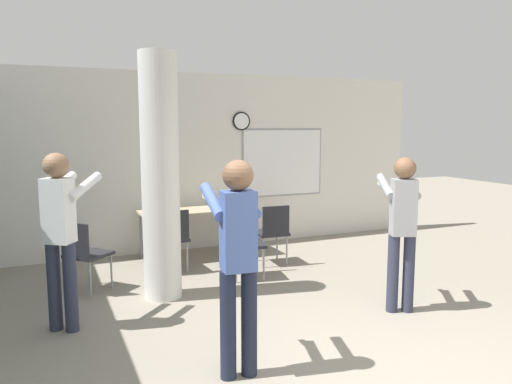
{
  "coord_description": "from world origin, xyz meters",
  "views": [
    {
      "loc": [
        -2.32,
        -2.64,
        2.0
      ],
      "look_at": [
        -0.18,
        2.28,
        1.27
      ],
      "focal_mm": 35.0,
      "sensor_mm": 36.0,
      "label": 1
    }
  ],
  "objects_px": {
    "chair_table_front": "(246,239)",
    "person_watching_back": "(61,227)",
    "person_playing_side": "(402,222)",
    "folding_table": "(196,212)",
    "chair_table_right": "(272,230)",
    "bottle_on_table": "(168,204)",
    "chair_near_pillar": "(84,251)",
    "chair_table_left": "(172,235)",
    "person_playing_front": "(237,251)"
  },
  "relations": [
    {
      "from": "bottle_on_table",
      "to": "person_playing_front",
      "type": "bearing_deg",
      "value": -95.06
    },
    {
      "from": "person_playing_side",
      "to": "bottle_on_table",
      "type": "bearing_deg",
      "value": 120.22
    },
    {
      "from": "chair_table_front",
      "to": "person_watching_back",
      "type": "height_order",
      "value": "person_watching_back"
    },
    {
      "from": "chair_table_right",
      "to": "chair_near_pillar",
      "type": "distance_m",
      "value": 2.57
    },
    {
      "from": "person_playing_side",
      "to": "person_watching_back",
      "type": "bearing_deg",
      "value": 164.92
    },
    {
      "from": "folding_table",
      "to": "person_playing_side",
      "type": "relative_size",
      "value": 1.03
    },
    {
      "from": "bottle_on_table",
      "to": "chair_table_left",
      "type": "relative_size",
      "value": 0.27
    },
    {
      "from": "chair_table_right",
      "to": "person_playing_front",
      "type": "relative_size",
      "value": 0.5
    },
    {
      "from": "person_watching_back",
      "to": "chair_table_front",
      "type": "bearing_deg",
      "value": 21.45
    },
    {
      "from": "person_playing_front",
      "to": "person_playing_side",
      "type": "distance_m",
      "value": 2.19
    },
    {
      "from": "person_playing_front",
      "to": "chair_table_right",
      "type": "bearing_deg",
      "value": 59.78
    },
    {
      "from": "folding_table",
      "to": "chair_table_right",
      "type": "height_order",
      "value": "chair_table_right"
    },
    {
      "from": "folding_table",
      "to": "person_watching_back",
      "type": "xyz_separation_m",
      "value": [
        -1.97,
        -2.1,
        0.34
      ]
    },
    {
      "from": "bottle_on_table",
      "to": "chair_table_front",
      "type": "relative_size",
      "value": 0.27
    },
    {
      "from": "chair_table_right",
      "to": "chair_table_left",
      "type": "height_order",
      "value": "same"
    },
    {
      "from": "person_playing_front",
      "to": "bottle_on_table",
      "type": "bearing_deg",
      "value": 84.94
    },
    {
      "from": "bottle_on_table",
      "to": "chair_table_left",
      "type": "bearing_deg",
      "value": -99.91
    },
    {
      "from": "folding_table",
      "to": "person_playing_side",
      "type": "xyz_separation_m",
      "value": [
        1.36,
        -3.0,
        0.29
      ]
    },
    {
      "from": "folding_table",
      "to": "chair_table_right",
      "type": "bearing_deg",
      "value": -44.12
    },
    {
      "from": "folding_table",
      "to": "person_watching_back",
      "type": "bearing_deg",
      "value": -133.11
    },
    {
      "from": "person_playing_side",
      "to": "person_watching_back",
      "type": "distance_m",
      "value": 3.45
    },
    {
      "from": "person_watching_back",
      "to": "chair_table_left",
      "type": "bearing_deg",
      "value": 45.64
    },
    {
      "from": "chair_table_right",
      "to": "person_playing_side",
      "type": "distance_m",
      "value": 2.27
    },
    {
      "from": "folding_table",
      "to": "person_playing_front",
      "type": "height_order",
      "value": "person_playing_front"
    },
    {
      "from": "folding_table",
      "to": "person_playing_side",
      "type": "bearing_deg",
      "value": -65.58
    },
    {
      "from": "chair_table_left",
      "to": "chair_table_front",
      "type": "bearing_deg",
      "value": -33.55
    },
    {
      "from": "chair_near_pillar",
      "to": "chair_table_right",
      "type": "bearing_deg",
      "value": 4.46
    },
    {
      "from": "chair_near_pillar",
      "to": "person_watching_back",
      "type": "bearing_deg",
      "value": -104.39
    },
    {
      "from": "chair_table_front",
      "to": "chair_table_left",
      "type": "relative_size",
      "value": 1.0
    },
    {
      "from": "chair_near_pillar",
      "to": "folding_table",
      "type": "bearing_deg",
      "value": 31.54
    },
    {
      "from": "chair_table_left",
      "to": "chair_table_right",
      "type": "bearing_deg",
      "value": -7.94
    },
    {
      "from": "chair_near_pillar",
      "to": "person_watching_back",
      "type": "relative_size",
      "value": 0.5
    },
    {
      "from": "person_playing_front",
      "to": "chair_near_pillar",
      "type": "bearing_deg",
      "value": 110.34
    },
    {
      "from": "person_playing_front",
      "to": "folding_table",
      "type": "bearing_deg",
      "value": 78.34
    },
    {
      "from": "person_playing_front",
      "to": "person_watching_back",
      "type": "bearing_deg",
      "value": 129.11
    },
    {
      "from": "chair_table_left",
      "to": "chair_near_pillar",
      "type": "distance_m",
      "value": 1.22
    },
    {
      "from": "person_playing_front",
      "to": "person_playing_side",
      "type": "xyz_separation_m",
      "value": [
        2.11,
        0.61,
        -0.04
      ]
    },
    {
      "from": "chair_table_front",
      "to": "person_playing_side",
      "type": "height_order",
      "value": "person_playing_side"
    },
    {
      "from": "bottle_on_table",
      "to": "person_playing_side",
      "type": "relative_size",
      "value": 0.14
    },
    {
      "from": "folding_table",
      "to": "chair_table_front",
      "type": "relative_size",
      "value": 1.96
    },
    {
      "from": "folding_table",
      "to": "bottle_on_table",
      "type": "distance_m",
      "value": 0.45
    },
    {
      "from": "chair_table_right",
      "to": "person_playing_side",
      "type": "relative_size",
      "value": 0.52
    },
    {
      "from": "chair_table_front",
      "to": "chair_near_pillar",
      "type": "relative_size",
      "value": 1.0
    },
    {
      "from": "folding_table",
      "to": "chair_table_right",
      "type": "distance_m",
      "value": 1.22
    },
    {
      "from": "person_watching_back",
      "to": "person_playing_side",
      "type": "bearing_deg",
      "value": -15.08
    },
    {
      "from": "chair_table_right",
      "to": "person_playing_side",
      "type": "height_order",
      "value": "person_playing_side"
    },
    {
      "from": "chair_table_front",
      "to": "chair_table_left",
      "type": "bearing_deg",
      "value": 146.45
    },
    {
      "from": "chair_table_right",
      "to": "chair_near_pillar",
      "type": "bearing_deg",
      "value": -175.54
    },
    {
      "from": "person_playing_side",
      "to": "folding_table",
      "type": "bearing_deg",
      "value": 114.42
    },
    {
      "from": "bottle_on_table",
      "to": "person_playing_front",
      "type": "height_order",
      "value": "person_playing_front"
    }
  ]
}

